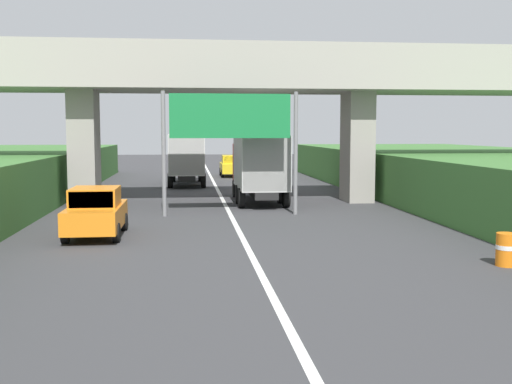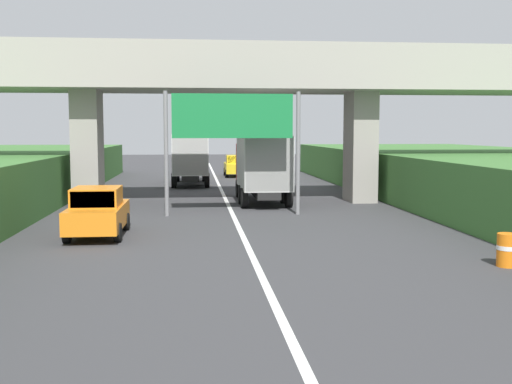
% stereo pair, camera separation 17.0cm
% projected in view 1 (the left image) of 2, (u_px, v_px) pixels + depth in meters
% --- Properties ---
extents(lane_centre_stripe, '(0.20, 93.25, 0.01)m').
position_uv_depth(lane_centre_stripe, '(234.00, 221.00, 25.40)').
color(lane_centre_stripe, white).
rests_on(lane_centre_stripe, ground).
extents(overpass_bridge, '(40.00, 4.80, 7.85)m').
position_uv_depth(overpass_bridge, '(224.00, 86.00, 31.41)').
color(overpass_bridge, '#9E998E').
rests_on(overpass_bridge, ground).
extents(overhead_highway_sign, '(5.88, 0.18, 5.35)m').
position_uv_depth(overhead_highway_sign, '(230.00, 124.00, 26.83)').
color(overhead_highway_sign, slate).
rests_on(overhead_highway_sign, ground).
extents(truck_red, '(2.44, 7.30, 3.44)m').
position_uv_depth(truck_red, '(259.00, 165.00, 31.94)').
color(truck_red, black).
rests_on(truck_red, ground).
extents(truck_black, '(2.44, 7.30, 3.44)m').
position_uv_depth(truck_black, '(187.00, 156.00, 42.40)').
color(truck_black, black).
rests_on(truck_black, ground).
extents(car_orange, '(1.86, 4.10, 1.72)m').
position_uv_depth(car_orange, '(96.00, 212.00, 21.60)').
color(car_orange, orange).
rests_on(car_orange, ground).
extents(car_yellow, '(1.86, 4.10, 1.72)m').
position_uv_depth(car_yellow, '(232.00, 166.00, 50.38)').
color(car_yellow, gold).
rests_on(car_yellow, ground).
extents(construction_barrel_2, '(0.57, 0.57, 0.90)m').
position_uv_depth(construction_barrel_2, '(507.00, 249.00, 16.93)').
color(construction_barrel_2, orange).
rests_on(construction_barrel_2, ground).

